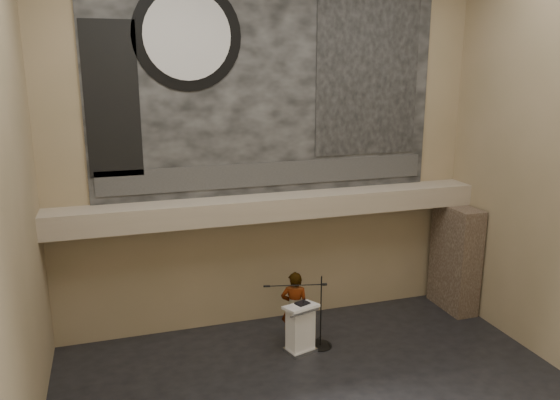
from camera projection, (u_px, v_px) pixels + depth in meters
name	position (u px, v px, depth m)	size (l,w,h in m)	color
wall_back	(270.00, 148.00, 12.55)	(10.00, 0.02, 8.50)	#887856
wall_front	(509.00, 267.00, 5.15)	(10.00, 0.02, 8.50)	#887856
wall_left	(0.00, 206.00, 7.39)	(0.02, 8.00, 8.50)	#887856
soffit	(275.00, 207.00, 12.50)	(10.00, 0.80, 0.50)	gray
sprinkler_left	(206.00, 225.00, 12.05)	(0.04, 0.04, 0.06)	#B2893D
sprinkler_right	(351.00, 212.00, 13.07)	(0.04, 0.04, 0.06)	#B2893D
banner	(270.00, 84.00, 12.18)	(8.00, 0.05, 5.00)	black
banner_text_strip	(271.00, 174.00, 12.63)	(7.76, 0.02, 0.55)	#2E2E2E
banner_clock_rim	(187.00, 36.00, 11.37)	(2.30, 2.30, 0.02)	black
banner_clock_face	(187.00, 36.00, 11.35)	(1.84, 1.84, 0.02)	silver
banner_building_print	(368.00, 78.00, 12.82)	(2.60, 0.02, 3.60)	black
banner_brick_print	(112.00, 100.00, 11.22)	(1.10, 0.02, 3.20)	black
stone_pier	(455.00, 258.00, 13.83)	(0.60, 1.40, 2.70)	#423328
lectern	(300.00, 328.00, 11.83)	(0.80, 0.66, 1.13)	silver
binder	(302.00, 303.00, 11.73)	(0.28, 0.22, 0.04)	black
papers	(298.00, 306.00, 11.63)	(0.22, 0.30, 0.01)	silver
speaker_person	(295.00, 308.00, 12.16)	(0.62, 0.40, 1.69)	white
mic_stand	(318.00, 336.00, 12.13)	(1.49, 0.55, 1.67)	black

